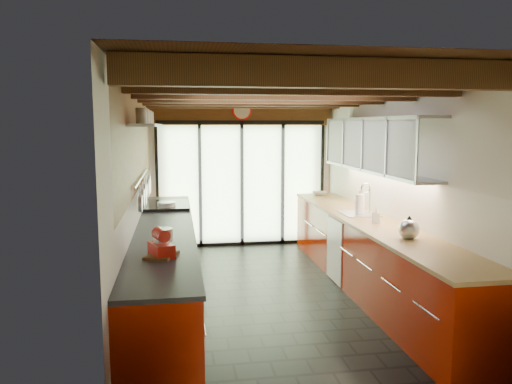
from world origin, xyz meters
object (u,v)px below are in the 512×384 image
(kettle, at_px, (409,228))
(paper_towel, at_px, (360,205))
(soap_bottle, at_px, (376,215))
(stand_mixer, at_px, (161,245))
(bowl, at_px, (320,193))

(kettle, xyz_separation_m, paper_towel, (-0.00, 1.42, 0.02))
(kettle, xyz_separation_m, soap_bottle, (-0.00, 0.87, -0.02))
(stand_mixer, bearing_deg, paper_towel, 34.34)
(stand_mixer, bearing_deg, bowl, 54.97)
(kettle, xyz_separation_m, bowl, (-0.00, 3.30, -0.08))
(kettle, relative_size, soap_bottle, 1.46)
(kettle, height_order, soap_bottle, kettle)
(stand_mixer, xyz_separation_m, bowl, (2.54, 3.62, -0.07))
(paper_towel, bearing_deg, bowl, 90.00)
(paper_towel, bearing_deg, soap_bottle, -90.00)
(soap_bottle, distance_m, bowl, 2.43)
(soap_bottle, height_order, bowl, soap_bottle)
(stand_mixer, height_order, soap_bottle, stand_mixer)
(bowl, bearing_deg, soap_bottle, -90.00)
(kettle, bearing_deg, paper_towel, 90.00)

